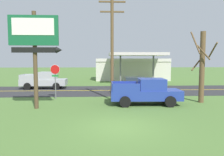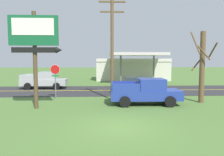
% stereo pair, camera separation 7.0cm
% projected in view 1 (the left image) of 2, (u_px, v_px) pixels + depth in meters
% --- Properties ---
extents(ground_plane, '(180.00, 180.00, 0.00)m').
position_uv_depth(ground_plane, '(120.00, 127.00, 10.67)').
color(ground_plane, '#4C7033').
extents(road_asphalt, '(140.00, 8.00, 0.02)m').
position_uv_depth(road_asphalt, '(110.00, 90.00, 23.61)').
color(road_asphalt, '#2B2B2D').
rests_on(road_asphalt, ground).
extents(road_centre_line, '(126.00, 0.20, 0.01)m').
position_uv_depth(road_centre_line, '(110.00, 90.00, 23.60)').
color(road_centre_line, gold).
rests_on(road_centre_line, road_asphalt).
extents(motel_sign, '(3.52, 0.54, 6.61)m').
position_uv_depth(motel_sign, '(35.00, 41.00, 14.35)').
color(motel_sign, brown).
rests_on(motel_sign, ground).
extents(stop_sign, '(0.80, 0.08, 2.95)m').
position_uv_depth(stop_sign, '(55.00, 76.00, 18.32)').
color(stop_sign, slate).
rests_on(stop_sign, ground).
extents(utility_pole, '(2.19, 0.26, 8.58)m').
position_uv_depth(utility_pole, '(112.00, 45.00, 17.70)').
color(utility_pole, brown).
rests_on(utility_pole, ground).
extents(bare_tree, '(1.68, 1.59, 5.59)m').
position_uv_depth(bare_tree, '(202.00, 66.00, 16.73)').
color(bare_tree, brown).
rests_on(bare_tree, ground).
extents(gas_station, '(12.00, 11.50, 4.40)m').
position_uv_depth(gas_station, '(131.00, 68.00, 36.60)').
color(gas_station, beige).
rests_on(gas_station, ground).
extents(pickup_blue_parked_on_lawn, '(5.26, 2.38, 1.96)m').
position_uv_depth(pickup_blue_parked_on_lawn, '(146.00, 92.00, 16.12)').
color(pickup_blue_parked_on_lawn, '#233893').
rests_on(pickup_blue_parked_on_lawn, ground).
extents(pickup_silver_on_road, '(5.20, 2.24, 1.96)m').
position_uv_depth(pickup_silver_on_road, '(45.00, 80.00, 25.14)').
color(pickup_silver_on_road, '#A8AAAF').
rests_on(pickup_silver_on_road, ground).
extents(car_red_near_lane, '(4.20, 2.00, 1.64)m').
position_uv_depth(car_red_near_lane, '(134.00, 85.00, 21.67)').
color(car_red_near_lane, red).
rests_on(car_red_near_lane, ground).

